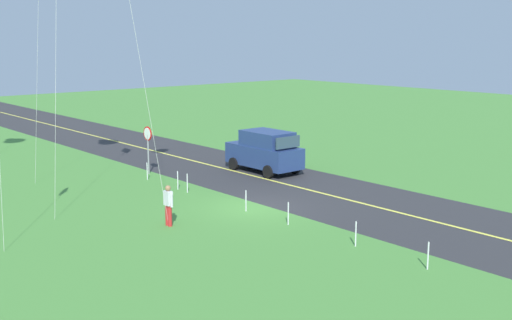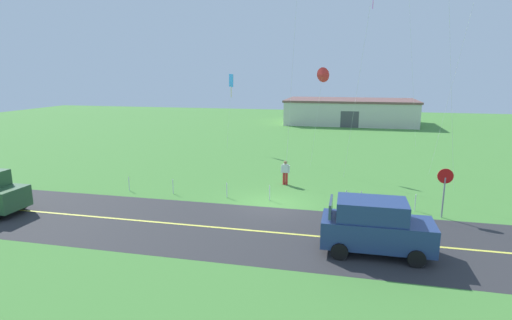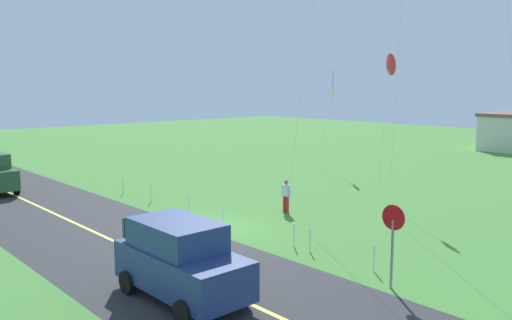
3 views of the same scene
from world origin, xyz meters
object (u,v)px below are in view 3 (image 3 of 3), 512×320
(car_suv_foreground, at_px, (180,259))
(kite_cyan_top, at_px, (389,65))
(kite_blue_mid, at_px, (333,80))
(stop_sign, at_px, (393,230))
(person_adult_near, at_px, (286,195))

(car_suv_foreground, relative_size, kite_cyan_top, 0.58)
(car_suv_foreground, bearing_deg, kite_blue_mid, 119.88)
(stop_sign, xyz_separation_m, kite_blue_mid, (-15.92, 16.37, 4.61))
(stop_sign, relative_size, person_adult_near, 1.60)
(stop_sign, bearing_deg, person_adult_near, 153.33)
(stop_sign, xyz_separation_m, kite_cyan_top, (-6.92, 9.89, 5.25))
(stop_sign, distance_m, kite_blue_mid, 23.30)
(kite_blue_mid, relative_size, kite_cyan_top, 0.94)
(stop_sign, bearing_deg, car_suv_foreground, -125.20)
(car_suv_foreground, xyz_separation_m, person_adult_near, (-5.16, 9.49, -0.29))
(stop_sign, bearing_deg, kite_blue_mid, 134.21)
(kite_cyan_top, bearing_deg, stop_sign, -55.01)
(person_adult_near, relative_size, kite_blue_mid, 0.22)
(person_adult_near, height_order, kite_cyan_top, kite_cyan_top)
(kite_blue_mid, bearing_deg, kite_cyan_top, -35.75)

